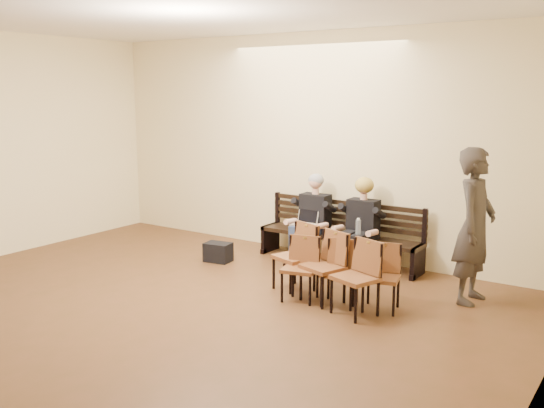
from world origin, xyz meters
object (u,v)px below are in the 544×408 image
at_px(chair_row_front, 340,273).
at_px(bag, 218,252).
at_px(bench, 339,249).
at_px(chair_row_back, 323,267).
at_px(passerby, 476,214).
at_px(seated_man, 312,219).
at_px(seated_woman, 360,227).
at_px(water_bottle, 358,236).
at_px(laptop, 303,226).

bearing_deg(chair_row_front, bag, 151.18).
relative_size(bench, chair_row_back, 1.63).
bearing_deg(passerby, bench, 76.77).
xyz_separation_m(bag, chair_row_back, (2.22, -0.68, 0.30)).
bearing_deg(seated_man, chair_row_front, -49.78).
distance_m(seated_woman, bag, 2.21).
bearing_deg(seated_woman, chair_row_back, -81.01).
bearing_deg(water_bottle, seated_man, 164.74).
relative_size(water_bottle, chair_row_front, 0.17).
bearing_deg(bench, water_bottle, -36.43).
distance_m(bench, passerby, 2.43).
distance_m(laptop, bag, 1.37).
height_order(seated_woman, chair_row_front, seated_woman).
bearing_deg(chair_row_front, seated_man, 116.64).
height_order(seated_man, laptop, seated_man).
height_order(seated_man, passerby, passerby).
distance_m(seated_man, water_bottle, 0.94).
height_order(bench, chair_row_front, chair_row_front).
bearing_deg(chair_row_back, seated_man, 143.46).
distance_m(laptop, water_bottle, 0.95).
bearing_deg(seated_man, passerby, -10.52).
height_order(laptop, chair_row_front, chair_row_front).
xyz_separation_m(laptop, bag, (-1.13, -0.65, -0.43)).
bearing_deg(bench, chair_row_front, -61.84).
bearing_deg(bench, laptop, -144.93).
bearing_deg(bag, chair_row_front, -15.25).
bearing_deg(passerby, chair_row_back, 126.69).
xyz_separation_m(seated_man, chair_row_front, (1.28, -1.52, -0.27)).
bearing_deg(chair_row_back, bag, -178.16).
relative_size(seated_woman, chair_row_front, 0.89).
bearing_deg(bag, passerby, 5.60).
height_order(seated_man, bag, seated_man).
bearing_deg(laptop, water_bottle, -17.33).
xyz_separation_m(seated_man, chair_row_back, (1.05, -1.53, -0.22)).
xyz_separation_m(water_bottle, chair_row_back, (0.15, -1.29, -0.13)).
xyz_separation_m(laptop, water_bottle, (0.94, -0.05, -0.01)).
distance_m(laptop, chair_row_front, 1.88).
height_order(seated_man, chair_row_back, seated_man).
height_order(bench, seated_man, seated_man).
bearing_deg(water_bottle, passerby, -7.91).
distance_m(bench, seated_woman, 0.59).
bearing_deg(passerby, laptop, 85.96).
xyz_separation_m(bag, chair_row_front, (2.45, -0.67, 0.25)).
relative_size(laptop, chair_row_front, 0.24).
height_order(bench, bag, bench).
bearing_deg(seated_man, bag, -144.07).
height_order(seated_woman, chair_row_back, seated_woman).
height_order(seated_man, seated_woman, seated_man).
bearing_deg(water_bottle, laptop, 176.85).
xyz_separation_m(bench, seated_man, (-0.41, -0.12, 0.44)).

